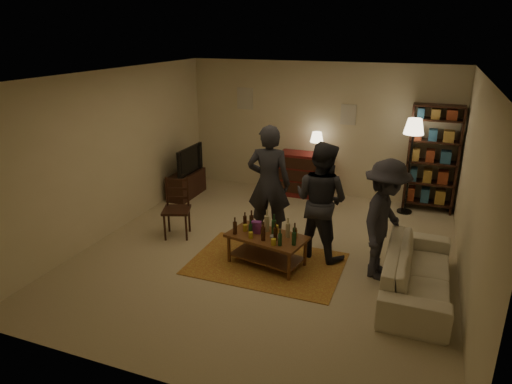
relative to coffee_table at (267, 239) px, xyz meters
The scene contains 13 objects.
floor 0.56m from the coffee_table, 105.24° to the left, with size 6.00×6.00×0.00m, color #C6B793.
room_shell 3.70m from the coffee_table, 102.60° to the left, with size 6.00×6.00×6.00m.
rug 0.41m from the coffee_table, 133.02° to the right, with size 2.20×1.50×0.01m, color #9A4621.
coffee_table is the anchor object (origin of this frame).
dining_chair 1.81m from the coffee_table, 165.88° to the left, with size 0.56×0.56×1.00m.
tv_stand 3.34m from the coffee_table, 139.63° to the left, with size 0.40×1.00×1.06m.
dresser 3.09m from the coffee_table, 95.40° to the left, with size 1.00×0.50×1.36m.
bookshelf 3.86m from the coffee_table, 55.66° to the left, with size 0.90×0.34×2.02m.
floor_lamp 3.53m from the coffee_table, 58.11° to the left, with size 0.36×0.36×1.79m.
sofa 2.10m from the coffee_table, ahead, with size 2.08×0.81×0.61m, color beige.
person_left 1.05m from the coffee_table, 107.90° to the left, with size 0.70×0.46×1.91m, color #24252B.
person_right 0.98m from the coffee_table, 41.33° to the left, with size 0.87×0.68×1.79m, color #27282F.
person_by_sofa 1.68m from the coffee_table, ahead, with size 1.10×0.63×1.70m, color #2A2932.
Camera 1 is at (2.10, -6.04, 3.30)m, focal length 32.00 mm.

